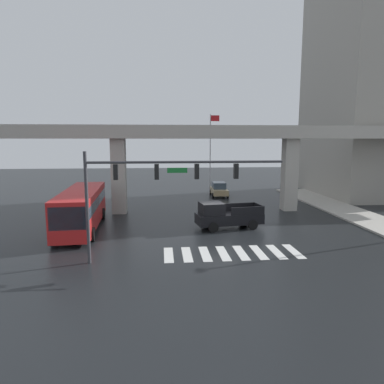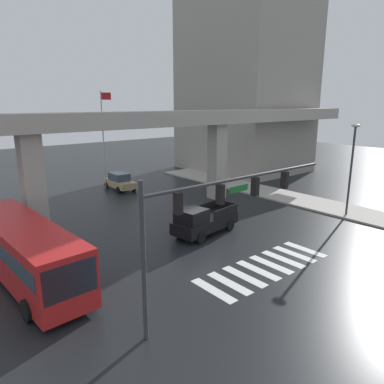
# 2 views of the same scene
# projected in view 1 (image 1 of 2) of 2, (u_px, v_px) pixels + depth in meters

# --- Properties ---
(ground_plane) EXTENTS (120.00, 120.00, 0.00)m
(ground_plane) POSITION_uv_depth(u_px,v_px,m) (217.00, 229.00, 26.49)
(ground_plane) COLOR black
(crosswalk_stripes) EXTENTS (8.25, 2.80, 0.01)m
(crosswalk_stripes) POSITION_uv_depth(u_px,v_px,m) (232.00, 253.00, 20.95)
(crosswalk_stripes) COLOR silver
(crosswalk_stripes) RESTS_ON ground
(elevated_overpass) EXTENTS (54.40, 2.35, 8.13)m
(elevated_overpass) POSITION_uv_depth(u_px,v_px,m) (206.00, 138.00, 32.18)
(elevated_overpass) COLOR #ADA89E
(elevated_overpass) RESTS_ON ground
(office_building) EXTENTS (12.28, 14.55, 38.87)m
(office_building) POSITION_uv_depth(u_px,v_px,m) (376.00, 33.00, 41.02)
(office_building) COLOR gray
(office_building) RESTS_ON ground
(sidewalk_east) EXTENTS (4.00, 36.00, 0.15)m
(sidewalk_east) POSITION_uv_depth(u_px,v_px,m) (367.00, 219.00, 29.62)
(sidewalk_east) COLOR #ADA89E
(sidewalk_east) RESTS_ON ground
(pickup_truck) EXTENTS (5.33, 2.67, 2.08)m
(pickup_truck) POSITION_uv_depth(u_px,v_px,m) (226.00, 216.00, 26.72)
(pickup_truck) COLOR black
(pickup_truck) RESTS_ON ground
(city_bus) EXTENTS (3.25, 10.93, 2.99)m
(city_bus) POSITION_uv_depth(u_px,v_px,m) (82.00, 206.00, 26.62)
(city_bus) COLOR red
(city_bus) RESTS_ON ground
(sedan_tan) EXTENTS (2.04, 4.34, 1.72)m
(sedan_tan) POSITION_uv_depth(u_px,v_px,m) (219.00, 189.00, 42.11)
(sedan_tan) COLOR tan
(sedan_tan) RESTS_ON ground
(traffic_signal_mast) EXTENTS (10.89, 0.32, 6.20)m
(traffic_signal_mast) POSITION_uv_depth(u_px,v_px,m) (154.00, 179.00, 18.89)
(traffic_signal_mast) COLOR #38383D
(traffic_signal_mast) RESTS_ON ground
(flagpole) EXTENTS (1.16, 0.12, 9.93)m
(flagpole) POSITION_uv_depth(u_px,v_px,m) (211.00, 149.00, 42.58)
(flagpole) COLOR silver
(flagpole) RESTS_ON ground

